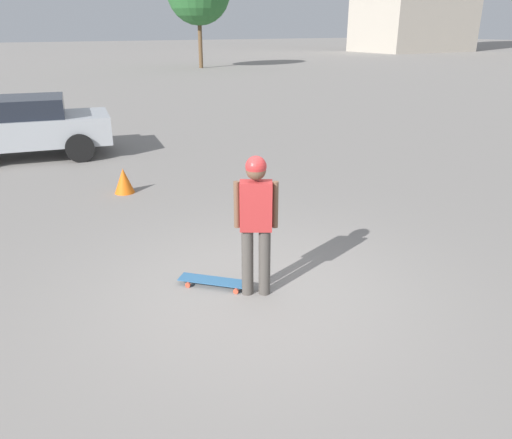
# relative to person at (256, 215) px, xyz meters

# --- Properties ---
(ground_plane) EXTENTS (220.00, 220.00, 0.00)m
(ground_plane) POSITION_rel_person_xyz_m (0.00, 0.00, -1.02)
(ground_plane) COLOR gray
(person) EXTENTS (0.36, 0.45, 1.73)m
(person) POSITION_rel_person_xyz_m (0.00, 0.00, 0.00)
(person) COLOR #4C4742
(person) RESTS_ON ground_plane
(skateboard) EXTENTS (0.80, 0.81, 0.08)m
(skateboard) POSITION_rel_person_xyz_m (-0.42, -0.36, -0.96)
(skateboard) COLOR #336693
(skateboard) RESTS_ON ground_plane
(car_parked_near) EXTENTS (2.56, 4.36, 1.47)m
(car_parked_near) POSITION_rel_person_xyz_m (-8.74, -1.61, -0.25)
(car_parked_near) COLOR #ADB2B7
(car_parked_near) RESTS_ON ground_plane
(traffic_cone) EXTENTS (0.39, 0.39, 0.49)m
(traffic_cone) POSITION_rel_person_xyz_m (-4.72, -0.29, -0.78)
(traffic_cone) COLOR orange
(traffic_cone) RESTS_ON ground_plane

